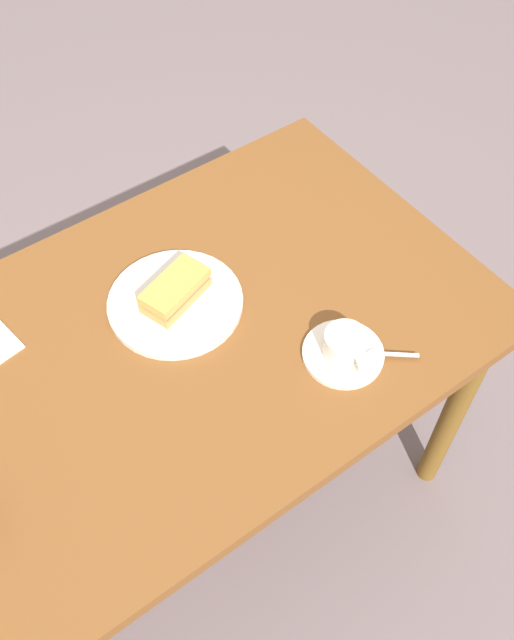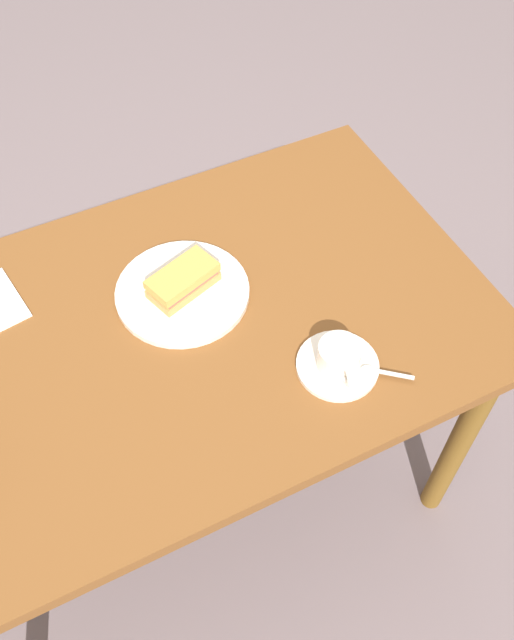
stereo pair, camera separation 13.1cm
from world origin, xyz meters
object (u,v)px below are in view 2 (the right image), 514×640
at_px(spoon, 378,371).
at_px(sandwich_front, 183,280).
at_px(sandwich_plate, 182,292).
at_px(coffee_saucer, 337,365).
at_px(dining_table, 177,356).
at_px(coffee_cup, 339,356).

bearing_deg(spoon, sandwich_front, 125.81).
bearing_deg(sandwich_plate, sandwich_front, 30.27).
relative_size(sandwich_plate, coffee_saucer, 1.74).
xyz_separation_m(dining_table, coffee_cup, (0.24, -0.22, 0.13)).
bearing_deg(sandwich_front, coffee_saucer, -57.39).
xyz_separation_m(coffee_saucer, spoon, (0.06, -0.05, 0.01)).
height_order(coffee_saucer, spoon, spoon).
height_order(sandwich_front, coffee_saucer, sandwich_front).
relative_size(dining_table, sandwich_front, 8.10).
distance_m(dining_table, spoon, 0.41).
height_order(dining_table, coffee_cup, coffee_cup).
bearing_deg(sandwich_front, coffee_cup, -57.57).
relative_size(coffee_cup, spoon, 1.24).
distance_m(sandwich_plate, coffee_saucer, 0.35).
xyz_separation_m(coffee_saucer, coffee_cup, (-0.00, -0.00, 0.03)).
bearing_deg(coffee_saucer, spoon, -39.33).
height_order(coffee_saucer, coffee_cup, coffee_cup).
relative_size(sandwich_plate, coffee_cup, 2.59).
xyz_separation_m(sandwich_plate, coffee_saucer, (0.19, -0.29, -0.00)).
height_order(sandwich_front, coffee_cup, coffee_cup).
xyz_separation_m(dining_table, sandwich_front, (0.06, 0.07, 0.13)).
bearing_deg(coffee_cup, sandwich_front, 122.43).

